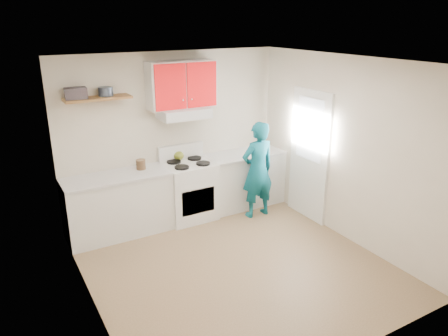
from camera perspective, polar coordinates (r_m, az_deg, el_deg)
floor at (r=5.76m, az=1.47°, el=-12.72°), size 3.80×3.80×0.00m
ceiling at (r=4.90m, az=1.73°, el=13.99°), size 3.60×3.80×0.04m
back_wall at (r=6.80m, az=-6.79°, el=4.26°), size 3.60×0.04×2.60m
front_wall at (r=3.83m, az=16.72°, el=-8.85°), size 3.60×0.04×2.60m
left_wall at (r=4.57m, az=-18.10°, el=-4.26°), size 0.04×3.80×2.60m
right_wall at (r=6.27m, az=15.79°, el=2.34°), size 0.04×3.80×2.60m
door at (r=6.81m, az=11.30°, el=1.63°), size 0.05×0.85×2.05m
door_glass at (r=6.68m, az=11.36°, el=5.07°), size 0.01×0.55×0.95m
counter_left at (r=6.50m, az=-13.90°, el=-4.90°), size 1.52×0.60×0.90m
counter_right at (r=7.32m, az=2.63°, el=-1.52°), size 1.32×0.60×0.90m
stove at (r=6.83m, az=-4.66°, el=-3.05°), size 0.76×0.65×0.92m
range_hood at (r=6.55m, az=-5.35°, el=7.29°), size 0.76×0.44×0.15m
upper_cabinets at (r=6.53m, az=-5.67°, el=11.02°), size 1.02×0.33×0.70m
shelf at (r=6.16m, az=-16.47°, el=8.89°), size 0.90×0.30×0.04m
books at (r=6.10m, az=-19.15°, el=9.39°), size 0.30×0.23×0.15m
tin at (r=6.20m, az=-15.49°, el=9.79°), size 0.27×0.27×0.12m
kettle at (r=6.83m, az=-6.06°, el=1.65°), size 0.22×0.22×0.14m
crock at (r=6.49m, az=-11.01°, el=0.37°), size 0.18×0.18×0.17m
cutting_board at (r=7.09m, az=1.37°, el=1.74°), size 0.35×0.30×0.02m
silicone_mat at (r=7.33m, az=5.04°, el=2.20°), size 0.36×0.31×0.01m
person at (r=6.79m, az=4.50°, el=-0.26°), size 0.57×0.38×1.56m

